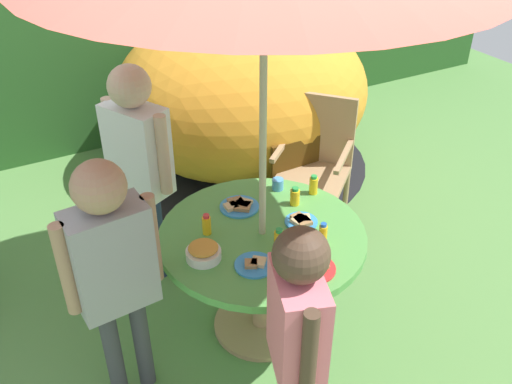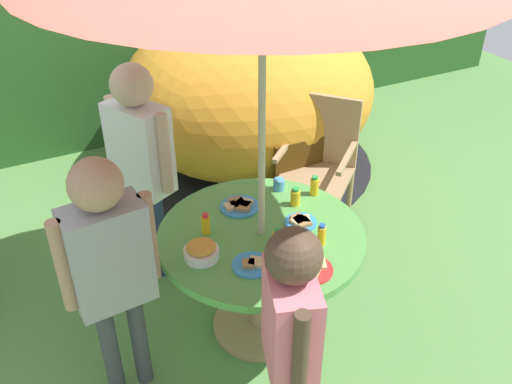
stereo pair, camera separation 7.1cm
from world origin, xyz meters
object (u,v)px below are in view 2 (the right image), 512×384
juice_bottle_far_right (206,224)px  cup_near (279,184)px  wooden_chair (319,160)px  juice_bottle_center_front (277,239)px  snack_bowl (201,251)px  juice_bottle_mid_right (295,197)px  child_in_pink_shirt (290,325)px  garden_table (261,254)px  child_in_grey_shirt (109,256)px  child_in_white_shirt (140,148)px  plate_near_right (311,269)px  plate_front_edge (252,264)px  juice_bottle_far_left (315,186)px  dome_tent (248,92)px  plate_center_back (239,205)px  juice_bottle_near_left (322,235)px  plate_mid_left (301,221)px

juice_bottle_far_right → cup_near: (0.55, 0.20, -0.02)m
wooden_chair → juice_bottle_center_front: size_ratio=8.39×
snack_bowl → juice_bottle_mid_right: 0.69m
child_in_pink_shirt → snack_bowl: 0.72m
garden_table → child_in_pink_shirt: (-0.26, -0.75, 0.28)m
child_in_grey_shirt → juice_bottle_center_front: (0.82, -0.09, -0.13)m
child_in_white_shirt → juice_bottle_center_front: 1.05m
juice_bottle_center_front → juice_bottle_mid_right: size_ratio=1.05×
garden_table → plate_near_right: bearing=-78.7°
plate_front_edge → juice_bottle_far_left: size_ratio=1.65×
plate_front_edge → juice_bottle_mid_right: juice_bottle_mid_right is taller
dome_tent → plate_near_right: bearing=-110.2°
garden_table → child_in_grey_shirt: bearing=-175.4°
juice_bottle_far_left → snack_bowl: bearing=-163.5°
plate_center_back → juice_bottle_near_left: size_ratio=1.78×
plate_center_back → plate_near_right: 0.65m
dome_tent → plate_center_back: 1.74m
juice_bottle_center_front → juice_bottle_mid_right: bearing=46.7°
child_in_white_shirt → snack_bowl: (0.04, -0.84, -0.18)m
plate_center_back → cup_near: 0.30m
garden_table → plate_front_edge: size_ratio=5.61×
juice_bottle_mid_right → juice_bottle_center_front: bearing=-133.3°
child_in_grey_shirt → plate_center_back: 0.89m
juice_bottle_center_front → child_in_grey_shirt: bearing=174.1°
child_in_grey_shirt → garden_table: bearing=0.0°
child_in_grey_shirt → plate_front_edge: child_in_grey_shirt is taller
garden_table → child_in_grey_shirt: child_in_grey_shirt is taller
wooden_chair → plate_center_back: size_ratio=4.34×
plate_mid_left → plate_center_back: bearing=128.3°
plate_front_edge → plate_near_right: 0.29m
plate_mid_left → plate_near_right: bearing=-113.4°
juice_bottle_far_left → juice_bottle_mid_right: size_ratio=1.09×
dome_tent → juice_bottle_near_left: (-0.59, -2.04, 0.09)m
juice_bottle_near_left → plate_mid_left: bearing=90.1°
plate_center_back → juice_bottle_far_left: 0.46m
dome_tent → plate_front_edge: bearing=-117.3°
plate_near_right → garden_table: bearing=101.3°
dome_tent → child_in_grey_shirt: size_ratio=1.61×
dome_tent → snack_bowl: 2.20m
juice_bottle_near_left → juice_bottle_far_right: (-0.49, 0.36, -0.00)m
snack_bowl → juice_bottle_far_left: (0.81, 0.24, 0.01)m
dome_tent → juice_bottle_near_left: bearing=-107.5°
child_in_pink_shirt → juice_bottle_near_left: 0.72m
juice_bottle_far_right → juice_bottle_center_front: bearing=-46.2°
juice_bottle_center_front → plate_front_edge: bearing=-158.8°
juice_bottle_near_left → juice_bottle_mid_right: juice_bottle_near_left is taller
plate_near_right → wooden_chair: bearing=55.5°
child_in_white_shirt → plate_front_edge: child_in_white_shirt is taller
dome_tent → juice_bottle_mid_right: size_ratio=20.15×
plate_front_edge → cup_near: cup_near is taller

